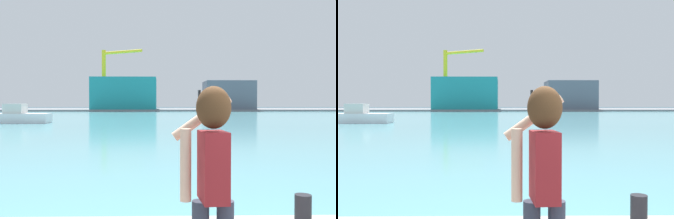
% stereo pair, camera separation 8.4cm
% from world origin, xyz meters
% --- Properties ---
extents(ground_plane, '(220.00, 220.00, 0.00)m').
position_xyz_m(ground_plane, '(0.00, 50.00, 0.00)').
color(ground_plane, '#334751').
extents(harbor_water, '(140.00, 100.00, 0.02)m').
position_xyz_m(harbor_water, '(0.00, 52.00, 0.01)').
color(harbor_water, '#599EA8').
rests_on(harbor_water, ground_plane).
extents(far_shore_dock, '(140.00, 20.00, 0.45)m').
position_xyz_m(far_shore_dock, '(0.00, 92.00, 0.23)').
color(far_shore_dock, gray).
rests_on(far_shore_dock, ground_plane).
extents(person_photographer, '(0.53, 0.55, 1.74)m').
position_xyz_m(person_photographer, '(-1.13, -0.17, 1.69)').
color(person_photographer, '#2D3342').
rests_on(person_photographer, quay_promenade).
extents(harbor_bollard, '(0.21, 0.21, 0.42)m').
position_xyz_m(harbor_bollard, '(0.30, 1.53, 0.83)').
color(harbor_bollard, black).
rests_on(harbor_bollard, quay_promenade).
extents(boat_moored, '(5.78, 2.40, 2.06)m').
position_xyz_m(boat_moored, '(-16.37, 35.11, 0.75)').
color(boat_moored, white).
rests_on(boat_moored, harbor_water).
extents(warehouse_left, '(15.94, 13.78, 7.92)m').
position_xyz_m(warehouse_left, '(-10.57, 89.35, 4.41)').
color(warehouse_left, teal).
rests_on(warehouse_left, far_shore_dock).
extents(warehouse_right, '(12.10, 9.78, 7.06)m').
position_xyz_m(warehouse_right, '(15.74, 87.25, 3.99)').
color(warehouse_right, slate).
rests_on(warehouse_right, far_shore_dock).
extents(port_crane, '(10.33, 5.98, 14.69)m').
position_xyz_m(port_crane, '(-14.28, 85.34, 9.55)').
color(port_crane, yellow).
rests_on(port_crane, far_shore_dock).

